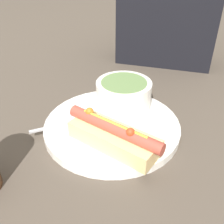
{
  "coord_description": "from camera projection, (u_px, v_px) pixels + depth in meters",
  "views": [
    {
      "loc": [
        0.12,
        -0.42,
        0.34
      ],
      "look_at": [
        0.0,
        0.0,
        0.04
      ],
      "focal_mm": 42.0,
      "sensor_mm": 36.0,
      "label": 1
    }
  ],
  "objects": [
    {
      "name": "hot_dog",
      "position": [
        114.0,
        135.0,
        0.48
      ],
      "size": [
        0.19,
        0.12,
        0.06
      ],
      "rotation": [
        0.0,
        0.0,
        -0.36
      ],
      "color": "#E5C17F",
      "rests_on": "dinner_plate"
    },
    {
      "name": "ground_plane",
      "position": [
        112.0,
        129.0,
        0.55
      ],
      "size": [
        4.0,
        4.0,
        0.0
      ],
      "primitive_type": "plane",
      "color": "#4C4238"
    },
    {
      "name": "soup_bowl",
      "position": [
        124.0,
        93.0,
        0.59
      ],
      "size": [
        0.12,
        0.12,
        0.06
      ],
      "color": "silver",
      "rests_on": "dinner_plate"
    },
    {
      "name": "dinner_plate",
      "position": [
        112.0,
        126.0,
        0.55
      ],
      "size": [
        0.28,
        0.28,
        0.02
      ],
      "color": "white",
      "rests_on": "ground_plane"
    },
    {
      "name": "spoon",
      "position": [
        83.0,
        119.0,
        0.55
      ],
      "size": [
        0.12,
        0.1,
        0.01
      ],
      "rotation": [
        0.0,
        0.0,
        0.66
      ],
      "color": "#B7B7BC",
      "rests_on": "dinner_plate"
    }
  ]
}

